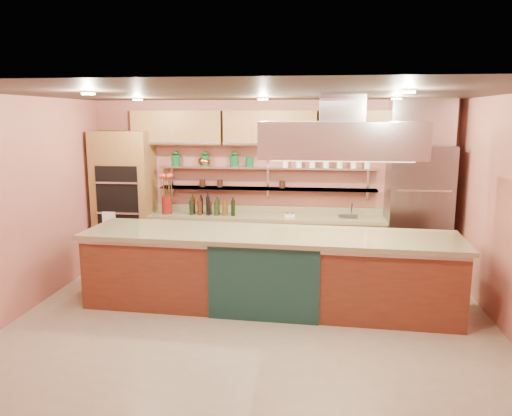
# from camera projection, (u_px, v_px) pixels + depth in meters

# --- Properties ---
(floor) EXTENTS (6.00, 5.00, 0.02)m
(floor) POSITION_uv_depth(u_px,v_px,m) (252.00, 324.00, 6.23)
(floor) COLOR gray
(floor) RESTS_ON ground
(ceiling) EXTENTS (6.00, 5.00, 0.02)m
(ceiling) POSITION_uv_depth(u_px,v_px,m) (252.00, 93.00, 5.71)
(ceiling) COLOR black
(ceiling) RESTS_ON wall_back
(wall_back) EXTENTS (6.00, 0.04, 2.80)m
(wall_back) POSITION_uv_depth(u_px,v_px,m) (271.00, 185.00, 8.41)
(wall_back) COLOR #B26454
(wall_back) RESTS_ON floor
(wall_front) EXTENTS (6.00, 0.04, 2.80)m
(wall_front) POSITION_uv_depth(u_px,v_px,m) (208.00, 280.00, 3.53)
(wall_front) COLOR #B26454
(wall_front) RESTS_ON floor
(wall_left) EXTENTS (0.04, 5.00, 2.80)m
(wall_left) POSITION_uv_depth(u_px,v_px,m) (18.00, 208.00, 6.32)
(wall_left) COLOR #B26454
(wall_left) RESTS_ON floor
(oven_stack) EXTENTS (0.95, 0.64, 2.30)m
(oven_stack) POSITION_uv_depth(u_px,v_px,m) (125.00, 200.00, 8.43)
(oven_stack) COLOR olive
(oven_stack) RESTS_ON floor
(refrigerator) EXTENTS (0.95, 0.72, 2.10)m
(refrigerator) POSITION_uv_depth(u_px,v_px,m) (417.00, 212.00, 7.85)
(refrigerator) COLOR slate
(refrigerator) RESTS_ON floor
(back_counter) EXTENTS (3.84, 0.64, 0.93)m
(back_counter) POSITION_uv_depth(u_px,v_px,m) (266.00, 243.00, 8.29)
(back_counter) COLOR tan
(back_counter) RESTS_ON floor
(wall_shelf_lower) EXTENTS (3.60, 0.26, 0.03)m
(wall_shelf_lower) POSITION_uv_depth(u_px,v_px,m) (267.00, 189.00, 8.30)
(wall_shelf_lower) COLOR silver
(wall_shelf_lower) RESTS_ON wall_back
(wall_shelf_upper) EXTENTS (3.60, 0.26, 0.03)m
(wall_shelf_upper) POSITION_uv_depth(u_px,v_px,m) (267.00, 168.00, 8.23)
(wall_shelf_upper) COLOR silver
(wall_shelf_upper) RESTS_ON wall_back
(upper_cabinets) EXTENTS (4.60, 0.36, 0.55)m
(upper_cabinets) POSITION_uv_depth(u_px,v_px,m) (270.00, 128.00, 8.06)
(upper_cabinets) COLOR olive
(upper_cabinets) RESTS_ON wall_back
(range_hood) EXTENTS (2.00, 1.00, 0.45)m
(range_hood) POSITION_uv_depth(u_px,v_px,m) (341.00, 140.00, 6.27)
(range_hood) COLOR silver
(range_hood) RESTS_ON ceiling
(ceiling_downlights) EXTENTS (4.00, 2.80, 0.02)m
(ceiling_downlights) POSITION_uv_depth(u_px,v_px,m) (254.00, 97.00, 5.91)
(ceiling_downlights) COLOR #FFE5A5
(ceiling_downlights) RESTS_ON ceiling
(island) EXTENTS (4.92, 1.30, 1.02)m
(island) POSITION_uv_depth(u_px,v_px,m) (269.00, 270.00, 6.69)
(island) COLOR brown
(island) RESTS_ON floor
(flower_vase) EXTENTS (0.19, 0.19, 0.30)m
(flower_vase) POSITION_uv_depth(u_px,v_px,m) (167.00, 205.00, 8.32)
(flower_vase) COLOR maroon
(flower_vase) RESTS_ON back_counter
(oil_bottle_cluster) EXTENTS (0.85, 0.42, 0.26)m
(oil_bottle_cluster) POSITION_uv_depth(u_px,v_px,m) (213.00, 207.00, 8.24)
(oil_bottle_cluster) COLOR black
(oil_bottle_cluster) RESTS_ON back_counter
(kitchen_scale) EXTENTS (0.19, 0.16, 0.09)m
(kitchen_scale) POSITION_uv_depth(u_px,v_px,m) (290.00, 214.00, 8.10)
(kitchen_scale) COLOR white
(kitchen_scale) RESTS_ON back_counter
(bar_faucet) EXTENTS (0.03, 0.03, 0.23)m
(bar_faucet) POSITION_uv_depth(u_px,v_px,m) (352.00, 210.00, 8.07)
(bar_faucet) COLOR white
(bar_faucet) RESTS_ON back_counter
(copper_kettle) EXTENTS (0.23, 0.23, 0.16)m
(copper_kettle) POSITION_uv_depth(u_px,v_px,m) (204.00, 161.00, 8.34)
(copper_kettle) COLOR #B25F29
(copper_kettle) RESTS_ON wall_shelf_upper
(green_canister) EXTENTS (0.16, 0.16, 0.16)m
(green_canister) POSITION_uv_depth(u_px,v_px,m) (250.00, 162.00, 8.25)
(green_canister) COLOR #0F491E
(green_canister) RESTS_ON wall_shelf_upper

